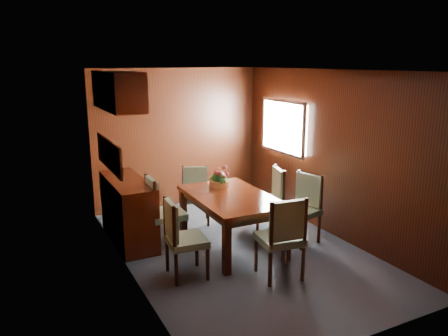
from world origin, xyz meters
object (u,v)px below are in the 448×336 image
dining_table (231,202)px  chair_right_near (303,204)px  chair_left_near (180,235)px  flower_centerpiece (219,176)px  sideboard (128,210)px  chair_head (283,234)px

dining_table → chair_right_near: chair_right_near is taller
chair_left_near → chair_right_near: chair_right_near is taller
chair_left_near → chair_right_near: (1.94, 0.23, 0.01)m
dining_table → chair_left_near: (-0.95, -0.52, -0.10)m
chair_right_near → dining_table: bearing=59.5°
chair_right_near → flower_centerpiece: size_ratio=3.15×
chair_left_near → flower_centerpiece: bearing=139.5°
dining_table → chair_right_near: bearing=-15.6°
dining_table → flower_centerpiece: flower_centerpiece is taller
sideboard → chair_head: bearing=-56.2°
sideboard → chair_right_near: bearing=-27.1°
dining_table → chair_right_near: 1.04m
chair_left_near → flower_centerpiece: size_ratio=3.10×
sideboard → chair_right_near: (2.21, -1.13, 0.10)m
chair_left_near → chair_head: (1.04, -0.59, 0.03)m
dining_table → flower_centerpiece: bearing=84.9°
chair_right_near → chair_left_near: bearing=82.6°
dining_table → sideboard: bearing=146.0°
sideboard → dining_table: bearing=-34.7°
dining_table → chair_left_near: chair_left_near is taller
sideboard → dining_table: 1.49m
flower_centerpiece → sideboard: bearing=163.4°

